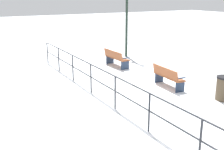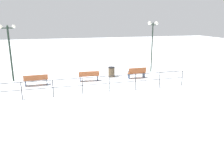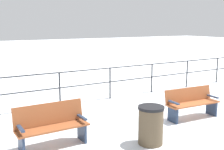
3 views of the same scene
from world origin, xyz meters
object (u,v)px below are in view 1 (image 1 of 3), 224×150
at_px(bench_third, 116,58).
at_px(trash_bin, 224,88).
at_px(bench_second, 168,76).
at_px(lamppost_middle, 127,7).

height_order(bench_third, trash_bin, trash_bin).
relative_size(bench_second, trash_bin, 1.91).
xyz_separation_m(bench_third, lamppost_middle, (1.73, 1.81, 2.38)).
distance_m(bench_second, trash_bin, 2.19).
bearing_deg(lamppost_middle, bench_second, -105.75).
bearing_deg(lamppost_middle, trash_bin, -96.02).
bearing_deg(bench_third, bench_second, -89.72).
relative_size(lamppost_middle, trash_bin, 5.12).
distance_m(bench_third, trash_bin, 6.01).
relative_size(bench_third, lamppost_middle, 0.39).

